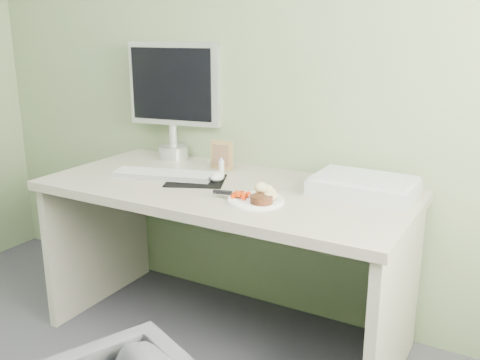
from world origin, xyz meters
The scene contains 14 objects.
wall_back centered at (0.00, 2.00, 1.35)m, with size 3.50×3.50×0.00m, color gray.
desk centered at (0.00, 1.62, 0.55)m, with size 1.60×0.75×0.73m.
plate centered at (0.22, 1.49, 0.74)m, with size 0.22×0.22×0.01m, color white.
steak centered at (0.26, 1.46, 0.76)m, with size 0.09×0.09×0.03m, color black.
potato_pile centered at (0.24, 1.53, 0.77)m, with size 0.10×0.07×0.06m, color tan.
carrot_heap centered at (0.16, 1.48, 0.76)m, with size 0.05×0.05×0.03m, color red.
steak_knife centered at (0.11, 1.48, 0.75)m, with size 0.20×0.06×0.01m.
mousepad centered at (-0.15, 1.62, 0.73)m, with size 0.25×0.22×0.00m, color black.
keyboard centered at (-0.31, 1.59, 0.75)m, with size 0.45×0.13×0.02m, color white.
computer_mouse centered at (-0.07, 1.68, 0.75)m, with size 0.06×0.11×0.04m, color white.
photo_frame centered at (-0.16, 1.85, 0.80)m, with size 0.11×0.01×0.14m, color #9E7E49.
eyedrop_bottle centered at (-0.12, 1.80, 0.76)m, with size 0.03×0.03×0.08m.
scanner centered at (0.56, 1.79, 0.76)m, with size 0.41×0.27×0.06m, color silver.
monitor centered at (-0.49, 1.94, 1.06)m, with size 0.49×0.17×0.59m.
Camera 1 is at (1.14, -0.26, 1.39)m, focal length 40.00 mm.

